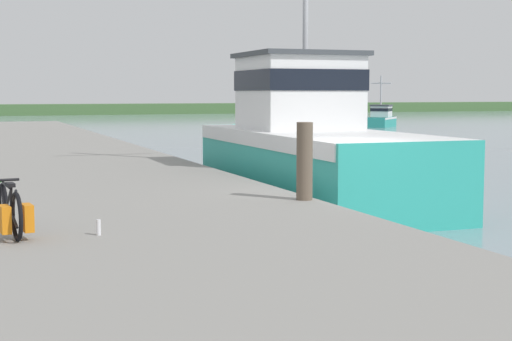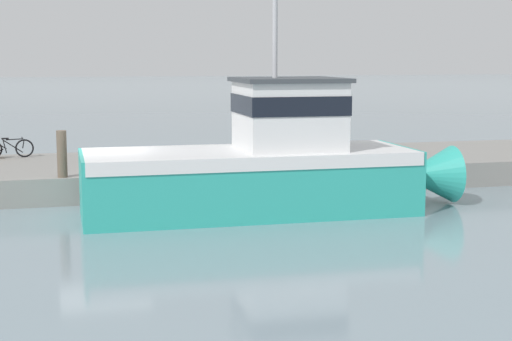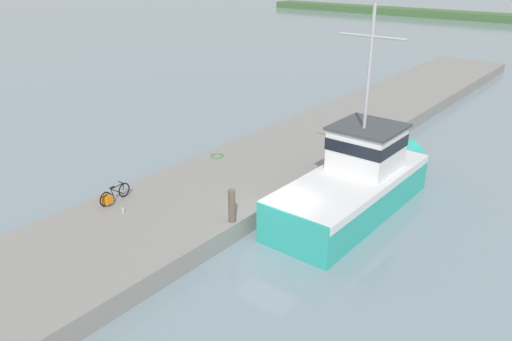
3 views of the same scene
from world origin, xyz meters
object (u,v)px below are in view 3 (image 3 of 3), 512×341
object	(u,v)px
bicycle_touring	(112,196)
mooring_post	(232,206)
fishing_boat_main	(357,180)
water_bottle_by_bike	(123,210)

from	to	relation	value
bicycle_touring	mooring_post	distance (m)	5.43
fishing_boat_main	water_bottle_by_bike	xyz separation A→B (m)	(-6.55, -7.73, -0.45)
bicycle_touring	mooring_post	xyz separation A→B (m)	(5.08, 1.91, 0.36)
fishing_boat_main	bicycle_touring	xyz separation A→B (m)	(-7.64, -7.43, -0.23)
mooring_post	bicycle_touring	bearing A→B (deg)	-159.42
fishing_boat_main	water_bottle_by_bike	distance (m)	10.14
fishing_boat_main	bicycle_touring	bearing A→B (deg)	-135.11
mooring_post	fishing_boat_main	bearing A→B (deg)	65.12
fishing_boat_main	mooring_post	distance (m)	6.09
fishing_boat_main	water_bottle_by_bike	size ratio (longest dim) A/B	50.86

